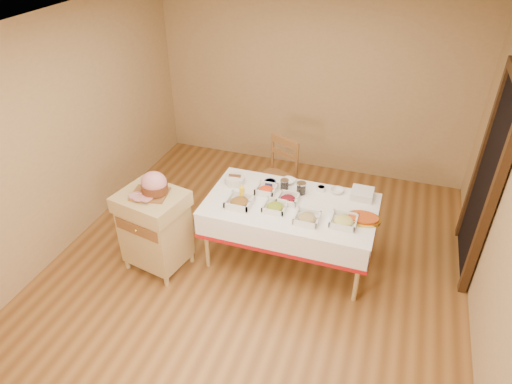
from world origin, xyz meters
TOP-DOWN VIEW (x-y plane):
  - room_shell at (0.00, 0.00)m, footprint 5.00×5.00m
  - doorway at (2.20, 0.90)m, footprint 0.09×1.10m
  - dining_table at (0.30, 0.30)m, footprint 1.82×1.02m
  - butcher_cart at (-1.05, -0.28)m, footprint 0.76×0.68m
  - dining_chair at (-0.11, 1.16)m, footprint 0.58×0.57m
  - ham_on_board at (-1.01, -0.25)m, footprint 0.38×0.37m
  - serving_dish_a at (-0.21, 0.10)m, footprint 0.27×0.27m
  - serving_dish_b at (0.17, 0.15)m, footprint 0.23×0.23m
  - serving_dish_c at (0.53, 0.06)m, footprint 0.25×0.25m
  - serving_dish_d at (0.89, 0.13)m, footprint 0.26×0.26m
  - serving_dish_e at (-0.02, 0.43)m, footprint 0.23×0.22m
  - serving_dish_f at (0.26, 0.33)m, footprint 0.23×0.22m
  - small_bowl_left at (-0.43, 0.59)m, footprint 0.13×0.13m
  - small_bowl_mid at (-0.02, 0.57)m, footprint 0.14×0.14m
  - small_bowl_right at (0.55, 0.66)m, footprint 0.10×0.10m
  - bowl_white_imported at (0.17, 0.71)m, footprint 0.20×0.20m
  - bowl_small_imported at (0.73, 0.68)m, footprint 0.18×0.18m
  - preserve_jar_left at (0.16, 0.55)m, footprint 0.10×0.10m
  - preserve_jar_right at (0.35, 0.53)m, footprint 0.11×0.11m
  - mustard_bottle at (-0.23, 0.23)m, footprint 0.06×0.06m
  - bread_basket at (-0.42, 0.50)m, footprint 0.23×0.23m
  - plate_stack at (1.00, 0.67)m, footprint 0.23×0.23m
  - brass_platter at (1.07, 0.25)m, footprint 0.36×0.26m

SIDE VIEW (x-z plane):
  - dining_chair at x=-0.11m, z-range 0.01..1.03m
  - butcher_cart at x=-1.05m, z-range 0.06..1.01m
  - dining_table at x=0.30m, z-range 0.22..0.98m
  - bowl_white_imported at x=0.17m, z-range 0.76..0.80m
  - brass_platter at x=1.07m, z-range 0.76..0.80m
  - bowl_small_imported at x=0.73m, z-range 0.76..0.81m
  - small_bowl_right at x=0.55m, z-range 0.76..0.81m
  - serving_dish_b at x=0.17m, z-range 0.74..0.84m
  - serving_dish_d at x=0.89m, z-range 0.74..0.84m
  - small_bowl_mid at x=-0.02m, z-range 0.76..0.82m
  - serving_dish_c at x=0.53m, z-range 0.74..0.84m
  - serving_dish_e at x=-0.02m, z-range 0.74..0.84m
  - serving_dish_f at x=0.26m, z-range 0.74..0.85m
  - small_bowl_left at x=-0.43m, z-range 0.76..0.82m
  - serving_dish_a at x=-0.21m, z-range 0.74..0.86m
  - plate_stack at x=1.00m, z-range 0.76..0.85m
  - bread_basket at x=-0.42m, z-range 0.75..0.85m
  - preserve_jar_left at x=0.16m, z-range 0.75..0.88m
  - preserve_jar_right at x=0.35m, z-range 0.75..0.89m
  - mustard_bottle at x=-0.23m, z-range 0.75..0.93m
  - ham_on_board at x=-1.01m, z-range 0.93..1.18m
  - doorway at x=2.20m, z-range 0.01..2.21m
  - room_shell at x=0.00m, z-range -1.20..3.80m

